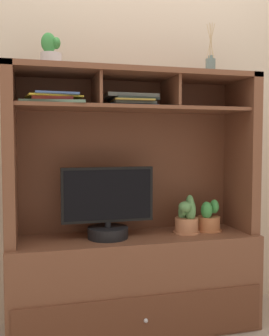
{
  "coord_description": "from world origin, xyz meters",
  "views": [
    {
      "loc": [
        -0.57,
        -2.18,
        1.1
      ],
      "look_at": [
        0.0,
        0.0,
        0.96
      ],
      "focal_mm": 41.33,
      "sensor_mm": 36.0,
      "label": 1
    }
  ],
  "objects": [
    {
      "name": "tv_monitor",
      "position": [
        -0.16,
        -0.03,
        0.73
      ],
      "size": [
        0.53,
        0.23,
        0.41
      ],
      "color": "black",
      "rests_on": "media_console"
    },
    {
      "name": "magazine_stack_centre",
      "position": [
        -0.46,
        -0.05,
        1.34
      ],
      "size": [
        0.36,
        0.26,
        0.05
      ],
      "color": "#536F5B",
      "rests_on": "media_console"
    },
    {
      "name": "diffuser_bottle",
      "position": [
        0.47,
        -0.01,
        1.57
      ],
      "size": [
        0.06,
        0.06,
        0.31
      ],
      "color": "slate",
      "rests_on": "media_console"
    },
    {
      "name": "potted_orchid",
      "position": [
        0.32,
        -0.02,
        0.66
      ],
      "size": [
        0.16,
        0.16,
        0.23
      ],
      "color": "#BA7751",
      "rests_on": "media_console"
    },
    {
      "name": "back_wall",
      "position": [
        0.0,
        0.25,
        1.4
      ],
      "size": [
        6.0,
        0.02,
        2.8
      ],
      "primitive_type": "cube",
      "color": "beige",
      "rests_on": "ground"
    },
    {
      "name": "magazine_stack_left",
      "position": [
        -0.02,
        0.01,
        1.35
      ],
      "size": [
        0.31,
        0.25,
        0.07
      ],
      "color": "navy",
      "rests_on": "media_console"
    },
    {
      "name": "potted_succulent",
      "position": [
        -0.47,
        -0.01,
        1.58
      ],
      "size": [
        0.13,
        0.13,
        0.18
      ],
      "color": "silver",
      "rests_on": "media_console"
    },
    {
      "name": "media_console",
      "position": [
        0.0,
        0.01,
        0.46
      ],
      "size": [
        1.44,
        0.48,
        1.51
      ],
      "color": "brown",
      "rests_on": "ground"
    },
    {
      "name": "potted_fern",
      "position": [
        0.47,
        -0.0,
        0.63
      ],
      "size": [
        0.16,
        0.16,
        0.19
      ],
      "color": "#B76E43",
      "rests_on": "media_console"
    },
    {
      "name": "floor_plane",
      "position": [
        0.0,
        0.0,
        -0.01
      ],
      "size": [
        6.0,
        6.0,
        0.02
      ],
      "primitive_type": "cube",
      "color": "#A59585",
      "rests_on": "ground"
    }
  ]
}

